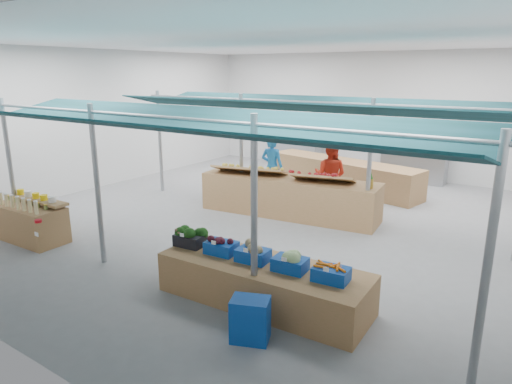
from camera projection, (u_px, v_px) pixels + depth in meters
floor at (262, 217)px, 11.41m from camera, size 13.00×13.00×0.00m
hall at (293, 107)px, 11.88m from camera, size 13.00×13.00×13.00m
pole_grid at (246, 160)px, 9.14m from camera, size 10.00×4.60×3.00m
awnings at (245, 112)px, 8.89m from camera, size 9.50×7.08×0.30m
back_shelving_left at (294, 140)px, 17.31m from camera, size 2.00×0.50×2.00m
back_shelving_right at (415, 152)px, 14.86m from camera, size 2.00×0.50×2.00m
bottle_shelf at (31, 221)px, 9.82m from camera, size 1.76×1.12×1.05m
veg_counter at (263, 283)px, 7.15m from camera, size 3.42×1.27×0.66m
fruit_counter at (289, 197)px, 11.49m from camera, size 4.61×1.62×0.97m
far_counter at (342, 175)px, 14.06m from camera, size 5.14×2.01×0.91m
crate_stack at (250, 320)px, 6.13m from camera, size 0.61×0.52×0.61m
vendor_left at (272, 167)px, 12.92m from camera, size 0.71×0.51×1.80m
vendor_right at (330, 175)px, 11.94m from camera, size 0.95×0.79×1.80m
crate_broccoli at (190, 237)px, 7.76m from camera, size 0.53×0.42×0.35m
crate_beets at (221, 246)px, 7.44m from camera, size 0.53×0.42×0.29m
crate_celeriac at (253, 253)px, 7.12m from camera, size 0.53×0.42×0.31m
crate_cabbage at (290, 261)px, 6.79m from camera, size 0.53×0.42×0.35m
crate_carrots at (331, 273)px, 6.47m from camera, size 0.53×0.42×0.29m
sparrow at (179, 232)px, 7.72m from camera, size 0.12×0.09×0.11m
pole_ribbon at (38, 222)px, 7.68m from camera, size 0.12×0.12×0.28m
apple_heap_yellow at (249, 168)px, 11.71m from camera, size 2.01×1.14×0.27m
apple_heap_red at (323, 176)px, 10.83m from camera, size 1.62×1.04×0.27m
pineapple at (370, 180)px, 10.33m from camera, size 0.14×0.14×0.39m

